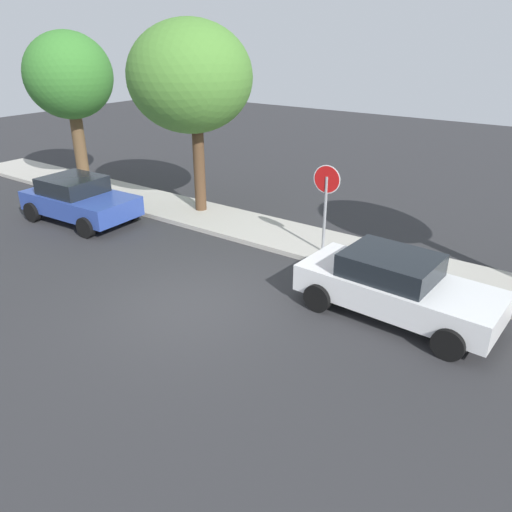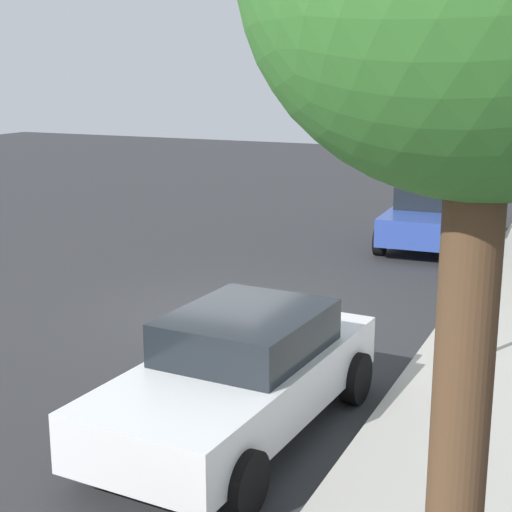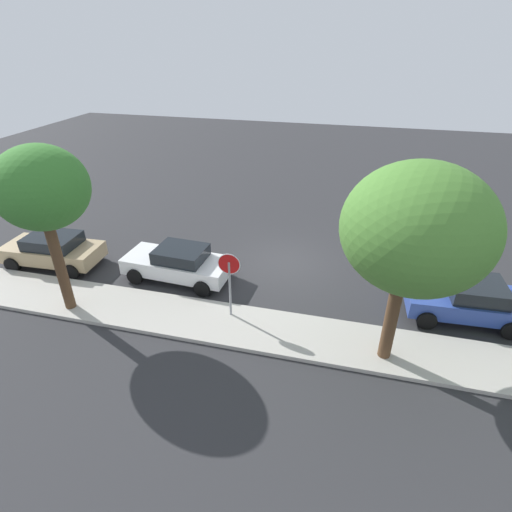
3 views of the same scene
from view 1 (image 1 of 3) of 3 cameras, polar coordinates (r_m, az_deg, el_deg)
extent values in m
plane|color=#2D2D30|center=(11.40, -7.81, -5.72)|extent=(60.00, 60.00, 0.00)
cube|color=#B2ADA3|center=(14.77, 4.63, 1.92)|extent=(32.00, 2.16, 0.14)
cylinder|color=gray|center=(13.51, 7.85, 4.38)|extent=(0.08, 0.08, 2.24)
cylinder|color=white|center=(13.19, 8.10, 8.67)|extent=(0.75, 0.05, 0.75)
cylinder|color=red|center=(13.19, 8.10, 8.67)|extent=(0.70, 0.06, 0.70)
cube|color=white|center=(11.07, 15.85, -3.85)|extent=(4.30, 1.94, 0.61)
cube|color=black|center=(10.90, 15.16, -1.00)|extent=(1.97, 1.60, 0.48)
cylinder|color=black|center=(11.58, 23.90, -5.45)|extent=(0.65, 0.25, 0.64)
cylinder|color=black|center=(10.12, 21.14, -9.35)|extent=(0.65, 0.25, 0.64)
cylinder|color=black|center=(12.41, 11.29, -1.70)|extent=(0.65, 0.25, 0.64)
cylinder|color=black|center=(11.07, 7.10, -4.74)|extent=(0.65, 0.25, 0.64)
cube|color=#2D479E|center=(17.19, -19.39, 5.75)|extent=(3.89, 2.01, 0.61)
cube|color=black|center=(17.25, -20.23, 7.64)|extent=(1.83, 1.70, 0.51)
cylinder|color=black|center=(16.88, -14.07, 5.05)|extent=(0.65, 0.25, 0.64)
cylinder|color=black|center=(15.77, -18.86, 3.11)|extent=(0.65, 0.25, 0.64)
cylinder|color=black|center=(18.79, -19.59, 6.30)|extent=(0.65, 0.25, 0.64)
cylinder|color=black|center=(17.80, -24.18, 4.60)|extent=(0.65, 0.25, 0.64)
cylinder|color=brown|center=(21.04, -19.51, 11.79)|extent=(0.47, 0.47, 3.24)
ellipsoid|color=#387A2D|center=(20.44, -20.62, 18.75)|extent=(3.16, 3.16, 3.08)
cylinder|color=#513823|center=(16.79, -6.50, 10.00)|extent=(0.38, 0.38, 3.15)
ellipsoid|color=#4C8433|center=(16.43, -7.54, 19.62)|extent=(3.88, 3.88, 3.40)
camera|label=2|loc=(13.81, 54.25, 7.63)|focal=55.00mm
camera|label=3|loc=(23.99, 14.18, 30.91)|focal=28.00mm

